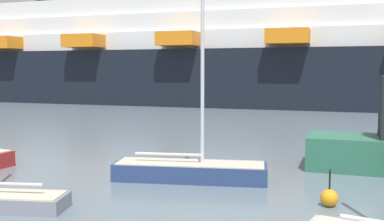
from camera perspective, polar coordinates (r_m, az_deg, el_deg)
name	(u,v)px	position (r m, az deg, el deg)	size (l,w,h in m)	color
sailboat_4	(190,168)	(18.38, -0.21, -7.31)	(6.31, 2.32, 9.62)	navy
channel_buoy_0	(329,198)	(15.68, 16.96, -10.49)	(0.58, 0.58, 1.24)	orange
cruise_ship	(200,56)	(60.91, 1.02, 6.92)	(124.89, 25.43, 19.73)	black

